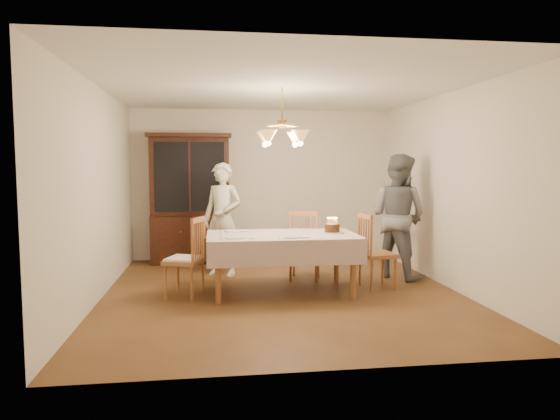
{
  "coord_description": "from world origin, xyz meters",
  "views": [
    {
      "loc": [
        -0.88,
        -6.25,
        1.62
      ],
      "look_at": [
        0.0,
        0.2,
        1.05
      ],
      "focal_mm": 32.0,
      "sensor_mm": 36.0,
      "label": 1
    }
  ],
  "objects": [
    {
      "name": "room_shell",
      "position": [
        0.0,
        0.0,
        1.58
      ],
      "size": [
        5.0,
        5.0,
        5.0
      ],
      "color": "white",
      "rests_on": "ground"
    },
    {
      "name": "chair_right_end",
      "position": [
        1.28,
        0.06,
        0.44
      ],
      "size": [
        0.47,
        0.49,
        1.0
      ],
      "color": "brown",
      "rests_on": "ground"
    },
    {
      "name": "dining_table",
      "position": [
        0.0,
        0.0,
        0.68
      ],
      "size": [
        1.9,
        1.1,
        0.76
      ],
      "color": "brown",
      "rests_on": "ground"
    },
    {
      "name": "place_setting_near_left",
      "position": [
        -0.59,
        -0.29,
        0.77
      ],
      "size": [
        0.41,
        0.26,
        0.02
      ],
      "color": "white",
      "rests_on": "dining_table"
    },
    {
      "name": "elderly_woman",
      "position": [
        -0.73,
        1.14,
        0.84
      ],
      "size": [
        0.73,
        0.66,
        1.68
      ],
      "primitive_type": "imported",
      "rotation": [
        0.0,
        0.0,
        -0.54
      ],
      "color": "beige",
      "rests_on": "ground"
    },
    {
      "name": "chair_far_side",
      "position": [
        0.42,
        0.69,
        0.44
      ],
      "size": [
        0.55,
        0.53,
        1.0
      ],
      "color": "brown",
      "rests_on": "ground"
    },
    {
      "name": "chandelier",
      "position": [
        -0.0,
        -0.0,
        1.98
      ],
      "size": [
        0.62,
        0.62,
        0.73
      ],
      "color": "#BF8C3F",
      "rests_on": "ground"
    },
    {
      "name": "place_setting_near_right",
      "position": [
        0.09,
        -0.33,
        0.77
      ],
      "size": [
        0.38,
        0.23,
        0.02
      ],
      "color": "white",
      "rests_on": "dining_table"
    },
    {
      "name": "birthday_cake",
      "position": [
        0.66,
        0.02,
        0.81
      ],
      "size": [
        0.3,
        0.3,
        0.2
      ],
      "color": "white",
      "rests_on": "dining_table"
    },
    {
      "name": "place_setting_far_left",
      "position": [
        -0.6,
        0.33,
        0.77
      ],
      "size": [
        0.37,
        0.23,
        0.02
      ],
      "color": "white",
      "rests_on": "dining_table"
    },
    {
      "name": "chair_left_end",
      "position": [
        -1.22,
        -0.06,
        0.45
      ],
      "size": [
        0.55,
        0.56,
        1.0
      ],
      "color": "brown",
      "rests_on": "ground"
    },
    {
      "name": "adult_in_grey",
      "position": [
        1.8,
        0.66,
        0.9
      ],
      "size": [
        1.07,
        1.11,
        1.8
      ],
      "primitive_type": "imported",
      "rotation": [
        0.0,
        0.0,
        2.21
      ],
      "color": "slate",
      "rests_on": "ground"
    },
    {
      "name": "china_hutch",
      "position": [
        -1.25,
        2.25,
        1.04
      ],
      "size": [
        1.38,
        0.54,
        2.16
      ],
      "color": "black",
      "rests_on": "ground"
    },
    {
      "name": "ground",
      "position": [
        0.0,
        0.0,
        0.0
      ],
      "size": [
        5.0,
        5.0,
        0.0
      ],
      "primitive_type": "plane",
      "color": "#553218",
      "rests_on": "ground"
    }
  ]
}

